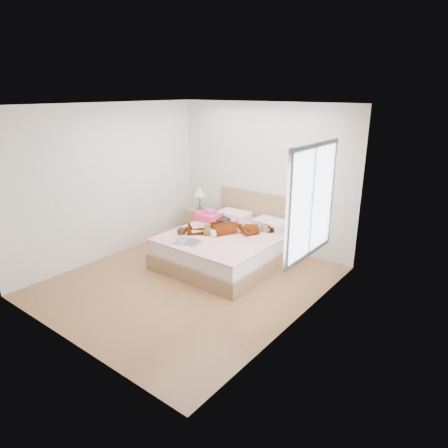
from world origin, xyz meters
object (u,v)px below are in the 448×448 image
(towel, at_px, (209,215))
(coffee_mug, at_px, (213,234))
(woman, at_px, (232,226))
(phone, at_px, (223,212))
(plush_toy, at_px, (182,230))
(nightstand, at_px, (200,220))
(bed, at_px, (231,245))
(magazine, at_px, (187,242))

(towel, height_order, coffee_mug, towel)
(woman, distance_m, phone, 0.64)
(phone, bearing_deg, woman, -79.54)
(towel, distance_m, plush_toy, 0.84)
(plush_toy, bearing_deg, coffee_mug, 23.08)
(towel, relative_size, nightstand, 0.42)
(bed, bearing_deg, phone, 139.07)
(phone, bearing_deg, plush_toy, -136.17)
(woman, distance_m, coffee_mug, 0.40)
(magazine, distance_m, plush_toy, 0.41)
(coffee_mug, bearing_deg, bed, 76.53)
(nightstand, bearing_deg, phone, -11.74)
(phone, relative_size, nightstand, 0.08)
(woman, relative_size, towel, 3.63)
(woman, relative_size, plush_toy, 6.73)
(magazine, bearing_deg, phone, 100.88)
(coffee_mug, height_order, nightstand, nightstand)
(towel, bearing_deg, woman, -18.68)
(plush_toy, bearing_deg, phone, 84.71)
(woman, bearing_deg, magazine, -58.33)
(plush_toy, bearing_deg, nightstand, 118.01)
(towel, height_order, plush_toy, towel)
(magazine, bearing_deg, towel, 112.73)
(woman, bearing_deg, plush_toy, -85.88)
(phone, relative_size, coffee_mug, 0.62)
(magazine, bearing_deg, plush_toy, 143.53)
(woman, distance_m, magazine, 0.88)
(woman, height_order, magazine, woman)
(towel, xyz_separation_m, plush_toy, (0.12, -0.83, -0.03))
(nightstand, bearing_deg, bed, -25.62)
(magazine, distance_m, nightstand, 1.68)
(phone, height_order, plush_toy, phone)
(magazine, xyz_separation_m, coffee_mug, (0.16, 0.45, 0.04))
(coffee_mug, bearing_deg, towel, 134.69)
(woman, bearing_deg, towel, -149.56)
(phone, height_order, bed, bed)
(bed, distance_m, towel, 0.82)
(phone, xyz_separation_m, coffee_mug, (0.40, -0.78, -0.11))
(woman, distance_m, towel, 0.75)
(coffee_mug, bearing_deg, phone, 117.24)
(magazine, relative_size, nightstand, 0.50)
(towel, bearing_deg, magazine, -67.27)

